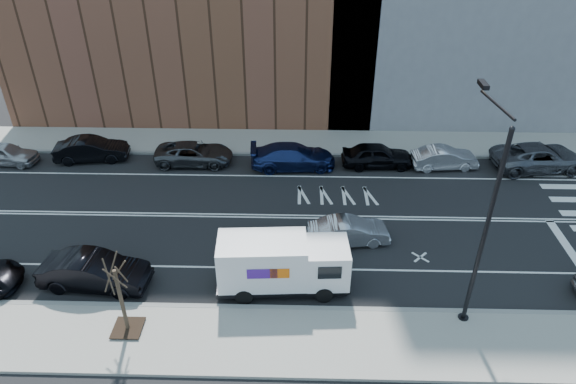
{
  "coord_description": "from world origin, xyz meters",
  "views": [
    {
      "loc": [
        -0.02,
        -22.98,
        16.34
      ],
      "look_at": [
        -0.62,
        0.31,
        1.4
      ],
      "focal_mm": 32.0,
      "sensor_mm": 36.0,
      "label": 1
    }
  ],
  "objects_px": {
    "far_parked_b": "(91,149)",
    "driving_sedan": "(349,231)",
    "fedex_van": "(282,264)",
    "far_parked_a": "(6,154)"
  },
  "relations": [
    {
      "from": "far_parked_b",
      "to": "driving_sedan",
      "type": "distance_m",
      "value": 18.02
    },
    {
      "from": "fedex_van",
      "to": "driving_sedan",
      "type": "relative_size",
      "value": 1.47
    },
    {
      "from": "fedex_van",
      "to": "far_parked_a",
      "type": "distance_m",
      "value": 21.27
    },
    {
      "from": "far_parked_b",
      "to": "driving_sedan",
      "type": "height_order",
      "value": "far_parked_b"
    },
    {
      "from": "fedex_van",
      "to": "far_parked_b",
      "type": "bearing_deg",
      "value": 134.16
    },
    {
      "from": "fedex_van",
      "to": "far_parked_b",
      "type": "relative_size",
      "value": 1.3
    },
    {
      "from": "far_parked_a",
      "to": "driving_sedan",
      "type": "distance_m",
      "value": 22.72
    },
    {
      "from": "driving_sedan",
      "to": "far_parked_a",
      "type": "bearing_deg",
      "value": 62.69
    },
    {
      "from": "fedex_van",
      "to": "far_parked_b",
      "type": "xyz_separation_m",
      "value": [
        -12.76,
        11.69,
        -0.65
      ]
    },
    {
      "from": "fedex_van",
      "to": "driving_sedan",
      "type": "xyz_separation_m",
      "value": [
        3.26,
        3.44,
        -0.74
      ]
    }
  ]
}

